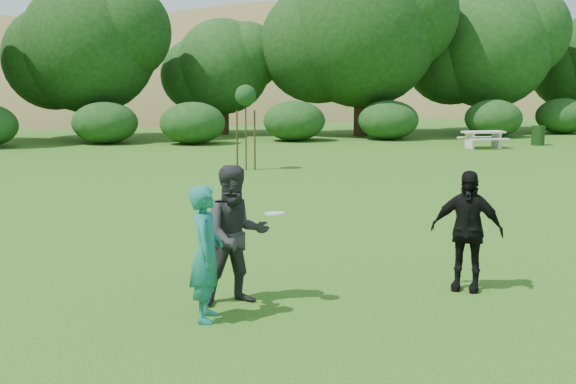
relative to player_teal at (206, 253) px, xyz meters
name	(u,v)px	position (x,y,z in m)	size (l,w,h in m)	color
ground	(340,306)	(1.81, 0.14, -0.86)	(120.00, 120.00, 0.00)	#19470C
player_teal	(206,253)	(0.00, 0.00, 0.00)	(0.63, 0.41, 1.73)	#186C63
player_grey	(236,235)	(0.47, 0.58, 0.08)	(0.92, 0.72, 1.90)	#2A292C
player_black	(467,230)	(3.81, 0.46, 0.01)	(1.03, 0.43, 1.75)	black
trash_can_near	(538,136)	(17.95, 20.91, -0.41)	(0.60, 0.60, 0.90)	#173613
frisbee	(275,213)	(0.97, 0.40, 0.40)	(0.27, 0.27, 0.05)	white
sapling	(246,98)	(3.18, 14.95, 1.56)	(0.70, 0.70, 2.85)	#3A2A16
picnic_table	(483,137)	(14.74, 20.15, -0.34)	(1.80, 1.48, 0.76)	beige
hillside	(141,221)	(1.25, 68.59, -12.83)	(150.00, 72.00, 52.00)	olive
tree_row	(233,43)	(5.03, 28.82, 4.01)	(53.92, 10.38, 9.62)	#3A2616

